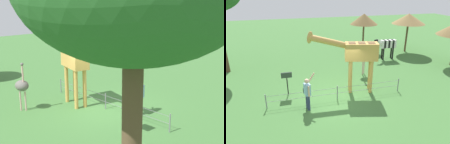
# 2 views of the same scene
# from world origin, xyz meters

# --- Properties ---
(ground_plane) EXTENTS (60.00, 60.00, 0.00)m
(ground_plane) POSITION_xyz_m (0.00, 0.00, 0.00)
(ground_plane) COLOR #427538
(giraffe) EXTENTS (3.71, 1.37, 3.38)m
(giraffe) POSITION_xyz_m (-1.16, -0.49, 2.18)
(giraffe) COLOR gold
(giraffe) RESTS_ON ground_plane
(visitor) EXTENTS (0.60, 0.57, 1.74)m
(visitor) POSITION_xyz_m (1.58, 0.71, 0.90)
(visitor) COLOR navy
(visitor) RESTS_ON ground_plane
(ostrich) EXTENTS (0.70, 0.56, 2.25)m
(ostrich) POSITION_xyz_m (-2.52, -2.61, 1.18)
(ostrich) COLOR #CC9E93
(ostrich) RESTS_ON ground_plane
(info_sign) EXTENTS (0.56, 0.21, 1.32)m
(info_sign) POSITION_xyz_m (2.45, -1.01, 0.95)
(info_sign) COLOR black
(info_sign) RESTS_ON ground_plane
(wire_fence) EXTENTS (7.05, 0.05, 0.75)m
(wire_fence) POSITION_xyz_m (0.00, 0.17, 0.40)
(wire_fence) COLOR slate
(wire_fence) RESTS_ON ground_plane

